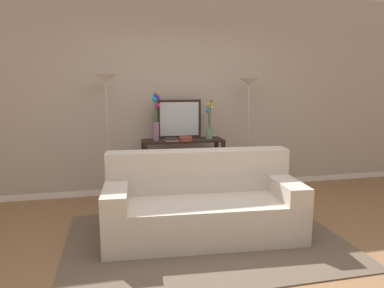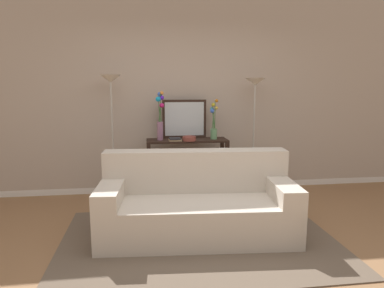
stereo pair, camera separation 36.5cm
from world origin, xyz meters
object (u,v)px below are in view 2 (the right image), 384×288
console_table (187,158)px  vase_tall_flowers (160,118)px  book_stack (175,139)px  wall_mirror (184,119)px  fruit_bowl (189,138)px  book_row_under_console (165,194)px  floor_lamp_right (255,104)px  couch (197,206)px  floor_lamp_left (111,103)px  vase_short_flowers (214,124)px

console_table → vase_tall_flowers: (-0.37, -0.01, 0.58)m
book_stack → vase_tall_flowers: bearing=153.7°
wall_mirror → fruit_bowl: (0.03, -0.27, -0.24)m
book_row_under_console → floor_lamp_right: bearing=-0.3°
fruit_bowl → book_stack: bearing=175.4°
couch → fruit_bowl: (0.07, 1.17, 0.56)m
console_table → wall_mirror: 0.56m
vase_tall_flowers → floor_lamp_right: bearing=-0.0°
floor_lamp_right → vase_tall_flowers: (-1.34, 0.00, -0.18)m
floor_lamp_right → floor_lamp_left: bearing=180.0°
console_table → floor_lamp_left: floor_lamp_left is taller
wall_mirror → book_row_under_console: 1.11m
floor_lamp_left → floor_lamp_right: (1.98, 0.00, -0.03)m
vase_tall_flowers → vase_short_flowers: vase_tall_flowers is taller
floor_lamp_left → fruit_bowl: (1.03, -0.11, -0.49)m
couch → fruit_bowl: size_ratio=11.23×
floor_lamp_left → book_row_under_console: (0.71, 0.01, -1.30)m
book_stack → book_row_under_console: book_stack is taller
floor_lamp_right → book_stack: 1.24m
couch → console_table: (0.06, 1.29, 0.26)m
floor_lamp_left → floor_lamp_right: 1.98m
book_stack → book_row_under_console: 0.82m
floor_lamp_right → fruit_bowl: bearing=-173.4°
console_table → floor_lamp_right: 1.23m
wall_mirror → book_stack: (-0.16, -0.26, -0.25)m
floor_lamp_right → wall_mirror: size_ratio=2.68×
vase_tall_flowers → book_row_under_console: size_ratio=2.18×
vase_short_flowers → book_stack: (-0.55, -0.08, -0.19)m
console_table → vase_tall_flowers: 0.69m
couch → book_stack: 1.31m
vase_short_flowers → vase_tall_flowers: bearing=179.0°
book_stack → floor_lamp_left: bearing=173.6°
console_table → book_row_under_console: bearing=180.0°
vase_tall_flowers → fruit_bowl: (0.39, -0.11, -0.28)m
vase_tall_flowers → book_row_under_console: bearing=5.2°
floor_lamp_right → fruit_bowl: size_ratio=9.12×
floor_lamp_right → vase_short_flowers: 0.65m
vase_short_flowers → book_row_under_console: size_ratio=1.82×
floor_lamp_left → vase_tall_flowers: 0.68m
floor_lamp_right → wall_mirror: bearing=170.7°
wall_mirror → vase_tall_flowers: vase_tall_flowers is taller
floor_lamp_left → book_stack: floor_lamp_left is taller
vase_tall_flowers → couch: bearing=-76.2°
couch → vase_tall_flowers: (-0.32, 1.28, 0.84)m
floor_lamp_right → wall_mirror: (-0.98, 0.16, -0.22)m
vase_tall_flowers → book_stack: bearing=-26.3°
vase_short_flowers → book_row_under_console: bearing=178.5°
couch → vase_short_flowers: (0.43, 1.27, 0.74)m
couch → console_table: couch is taller
floor_lamp_right → book_row_under_console: 1.80m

